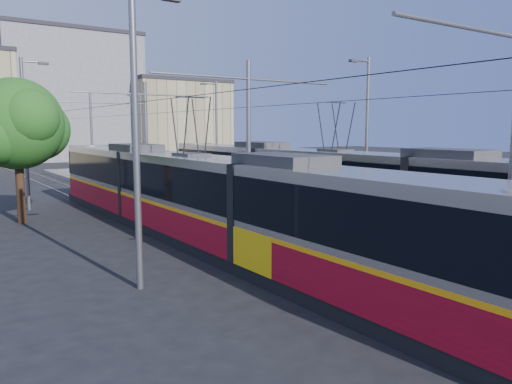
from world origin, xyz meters
TOP-DOWN VIEW (x-y plane):
  - ground at (0.00, 0.00)m, footprint 160.00×160.00m
  - platform at (0.00, 17.00)m, footprint 4.00×50.00m
  - tactile_strip_left at (-1.45, 17.00)m, footprint 0.70×50.00m
  - tactile_strip_right at (1.45, 17.00)m, footprint 0.70×50.00m
  - rails at (0.00, 17.00)m, footprint 8.71×70.00m
  - track_arrow at (-3.60, -3.00)m, footprint 1.20×5.00m
  - tram_left at (-3.60, 6.52)m, footprint 2.43×29.03m
  - tram_right at (3.60, 6.24)m, footprint 2.43×29.65m
  - catenary at (0.00, 14.15)m, footprint 9.20×70.00m
  - street_lamps at (-0.00, 21.00)m, footprint 15.18×38.22m
  - shelter at (0.67, 12.87)m, footprint 0.83×1.16m
  - tree at (-8.21, 14.30)m, footprint 4.54×4.20m
  - building_centre at (6.00, 64.00)m, footprint 18.36×14.28m
  - building_right at (20.00, 58.00)m, footprint 14.28×10.20m

SIDE VIEW (x-z plane):
  - ground at x=0.00m, z-range 0.00..0.00m
  - track_arrow at x=-3.60m, z-range 0.00..0.01m
  - rails at x=0.00m, z-range 0.00..0.03m
  - platform at x=0.00m, z-range 0.00..0.30m
  - tactile_strip_left at x=-1.45m, z-range 0.30..0.31m
  - tactile_strip_right at x=1.45m, z-range 0.30..0.31m
  - shelter at x=0.67m, z-range 0.36..2.71m
  - tram_left at x=-3.60m, z-range -1.04..4.46m
  - tram_right at x=3.60m, z-range -0.89..4.61m
  - street_lamps at x=0.00m, z-range 0.18..8.18m
  - tree at x=-8.21m, z-range 1.16..7.76m
  - catenary at x=0.00m, z-range 1.02..8.02m
  - building_right at x=20.00m, z-range 0.01..11.47m
  - building_centre at x=6.00m, z-range 0.01..17.65m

